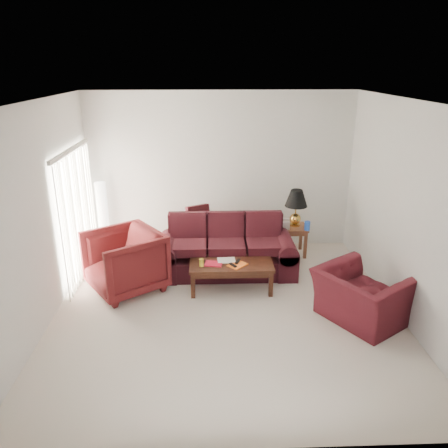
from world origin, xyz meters
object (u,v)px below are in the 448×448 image
sofa (226,246)px  floor_lamp (103,218)px  armchair_right (361,297)px  coffee_table (231,275)px  end_table (292,240)px  armchair_left (125,261)px

sofa → floor_lamp: size_ratio=1.67×
sofa → armchair_right: size_ratio=2.07×
armchair_right → coffee_table: armchair_right is taller
sofa → end_table: bearing=26.2°
sofa → floor_lamp: bearing=154.4°
end_table → coffee_table: 1.82m
sofa → armchair_left: armchair_left is taller
armchair_left → armchair_right: size_ratio=0.95×
armchair_left → coffee_table: bearing=54.0°
end_table → floor_lamp: 3.60m
coffee_table → armchair_right: bearing=-4.7°
floor_lamp → sofa: bearing=-22.2°
sofa → armchair_right: bearing=-44.6°
end_table → sofa: bearing=-150.3°
end_table → armchair_right: armchair_right is taller
sofa → coffee_table: 0.66m
floor_lamp → end_table: bearing=-3.2°
end_table → coffee_table: size_ratio=0.43×
sofa → armchair_left: bearing=-164.3°
floor_lamp → armchair_left: size_ratio=1.30×
sofa → armchair_right: sofa is taller
end_table → floor_lamp: (-3.57, 0.20, 0.43)m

